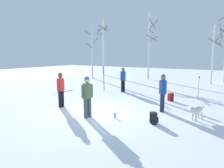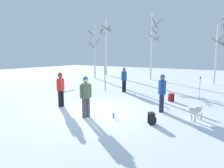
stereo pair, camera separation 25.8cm
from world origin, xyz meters
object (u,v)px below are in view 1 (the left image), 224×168
at_px(ski_pair_planted_0, 104,78).
at_px(person_0, 163,90).
at_px(ski_poles_0, 199,87).
at_px(birch_tree_2, 149,45).
at_px(person_3, 123,78).
at_px(person_2, 61,88).
at_px(dog, 197,110).
at_px(birch_tree_3, 214,53).
at_px(backpack_1, 171,97).
at_px(ski_pair_lying_0, 63,92).
at_px(water_bottle_0, 115,115).
at_px(birch_tree_1, 92,51).
at_px(backpack_0, 154,118).
at_px(birch_tree_0, 103,45).
at_px(person_1, 87,94).

bearing_deg(ski_pair_planted_0, person_0, -29.38).
height_order(ski_poles_0, birch_tree_2, birch_tree_2).
relative_size(person_0, person_3, 1.00).
relative_size(person_2, dog, 2.07).
xyz_separation_m(person_2, birch_tree_3, (5.69, 12.43, 1.77)).
bearing_deg(birch_tree_2, dog, -60.67).
bearing_deg(backpack_1, birch_tree_3, 80.52).
height_order(person_2, ski_pair_planted_0, ski_pair_planted_0).
height_order(person_0, birch_tree_2, birch_tree_2).
bearing_deg(ski_pair_lying_0, water_bottle_0, -26.12).
distance_m(dog, birch_tree_2, 13.60).
bearing_deg(birch_tree_1, person_0, -39.11).
relative_size(birch_tree_2, birch_tree_3, 1.33).
xyz_separation_m(ski_poles_0, backpack_0, (-0.84, -5.09, -0.52)).
relative_size(backpack_1, birch_tree_1, 0.07).
bearing_deg(ski_poles_0, birch_tree_0, 144.78).
bearing_deg(ski_pair_planted_0, dog, -26.42).
bearing_deg(backpack_0, person_2, -178.72).
distance_m(dog, birch_tree_1, 15.20).
height_order(ski_pair_planted_0, birch_tree_3, birch_tree_3).
distance_m(ski_pair_planted_0, birch_tree_1, 8.00).
bearing_deg(dog, ski_pair_lying_0, 170.93).
bearing_deg(person_1, dog, 27.67).
xyz_separation_m(person_0, person_1, (-2.37, -2.47, 0.00)).
xyz_separation_m(person_3, ski_pair_lying_0, (-3.52, -2.30, -0.97)).
relative_size(ski_poles_0, water_bottle_0, 6.27).
bearing_deg(ski_poles_0, birch_tree_2, 127.68).
relative_size(backpack_1, birch_tree_2, 0.06).
bearing_deg(person_2, birch_tree_2, 91.88).
distance_m(ski_pair_planted_0, ski_pair_lying_0, 3.02).
bearing_deg(backpack_0, water_bottle_0, -173.77).
distance_m(person_1, person_2, 2.23).
bearing_deg(birch_tree_2, ski_pair_planted_0, -91.63).
relative_size(backpack_0, birch_tree_2, 0.06).
bearing_deg(ski_poles_0, backpack_0, -99.34).
xyz_separation_m(person_1, ski_pair_lying_0, (-4.96, 3.46, -0.97)).
bearing_deg(person_1, birch_tree_1, 126.43).
distance_m(person_1, dog, 4.45).
height_order(birch_tree_2, birch_tree_3, birch_tree_2).
relative_size(person_2, birch_tree_2, 0.25).
distance_m(ski_poles_0, birch_tree_2, 10.22).
xyz_separation_m(water_bottle_0, birch_tree_1, (-9.11, 10.44, 2.92)).
distance_m(person_3, backpack_1, 3.82).
height_order(person_1, birch_tree_1, birch_tree_1).
bearing_deg(birch_tree_0, backpack_0, -49.95).
height_order(person_3, ski_poles_0, person_3).
xyz_separation_m(dog, birch_tree_1, (-12.01, 8.93, 2.63)).
height_order(person_3, backpack_0, person_3).
relative_size(dog, backpack_1, 1.88).
height_order(dog, birch_tree_1, birch_tree_1).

